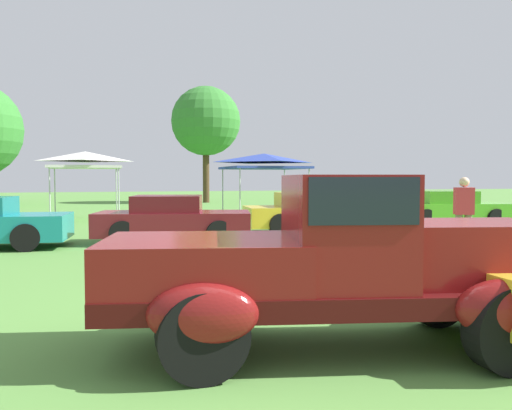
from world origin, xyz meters
TOP-DOWN VIEW (x-y plane):
  - ground_plane at (0.00, 0.00)m, footprint 120.00×120.00m
  - feature_pickup_truck at (0.19, -0.22)m, footprint 4.56×2.52m
  - show_car_burgundy at (-0.17, 8.62)m, footprint 4.18×2.56m
  - show_car_yellow at (4.31, 10.00)m, footprint 4.31×2.14m
  - show_car_lime at (9.72, 10.53)m, footprint 4.24×2.57m
  - spectator_near_truck at (5.79, 4.93)m, footprint 0.46×0.37m
  - canopy_tent_left_field at (-2.45, 16.82)m, footprint 2.71×2.71m
  - canopy_tent_center_field at (4.82, 16.42)m, footprint 3.26×3.26m
  - treeline_center at (5.06, 30.01)m, footprint 4.66×4.66m

SIDE VIEW (x-z plane):
  - ground_plane at x=0.00m, z-range 0.00..0.00m
  - show_car_burgundy at x=-0.17m, z-range -0.01..1.21m
  - show_car_lime at x=9.72m, z-range -0.01..1.21m
  - show_car_yellow at x=4.31m, z-range -0.01..1.21m
  - feature_pickup_truck at x=0.19m, z-range 0.02..1.72m
  - spectator_near_truck at x=5.79m, z-range 0.07..1.76m
  - canopy_tent_left_field at x=-2.45m, z-range 1.07..3.78m
  - canopy_tent_center_field at x=4.82m, z-range 1.07..3.78m
  - treeline_center at x=5.06m, z-range 1.56..9.39m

